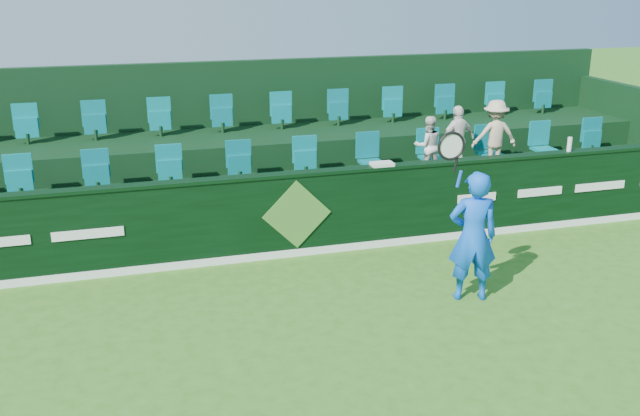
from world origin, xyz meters
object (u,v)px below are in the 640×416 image
object	(u,v)px
tennis_player	(473,235)
spectator_middle	(458,139)
spectator_right	(495,135)
towel	(382,164)
spectator_left	(428,146)
drinks_bottle	(569,144)

from	to	relation	value
tennis_player	spectator_middle	xyz separation A→B (m)	(1.42, 3.35, 0.49)
spectator_right	towel	xyz separation A→B (m)	(-2.63, -1.12, -0.07)
spectator_left	drinks_bottle	xyz separation A→B (m)	(2.12, -1.12, 0.14)
towel	spectator_right	bearing A→B (deg)	23.10
spectator_left	spectator_middle	size ratio (longest dim) A/B	0.87
tennis_player	spectator_right	world-z (taller)	tennis_player
spectator_middle	spectator_right	size ratio (longest dim) A/B	0.95
spectator_middle	drinks_bottle	size ratio (longest dim) A/B	4.94
spectator_middle	tennis_player	bearing A→B (deg)	54.24
spectator_right	spectator_middle	bearing A→B (deg)	8.54
spectator_middle	spectator_right	distance (m)	0.75
tennis_player	towel	bearing A→B (deg)	101.66
spectator_middle	drinks_bottle	world-z (taller)	spectator_middle
tennis_player	spectator_middle	distance (m)	3.67
spectator_middle	drinks_bottle	bearing A→B (deg)	131.28
spectator_middle	towel	xyz separation A→B (m)	(-1.88, -1.12, -0.03)
tennis_player	spectator_left	world-z (taller)	tennis_player
spectator_left	towel	distance (m)	1.72
spectator_left	spectator_right	world-z (taller)	spectator_right
spectator_left	spectator_right	bearing A→B (deg)	-176.18
tennis_player	spectator_right	size ratio (longest dim) A/B	1.88
drinks_bottle	tennis_player	bearing A→B (deg)	-143.05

